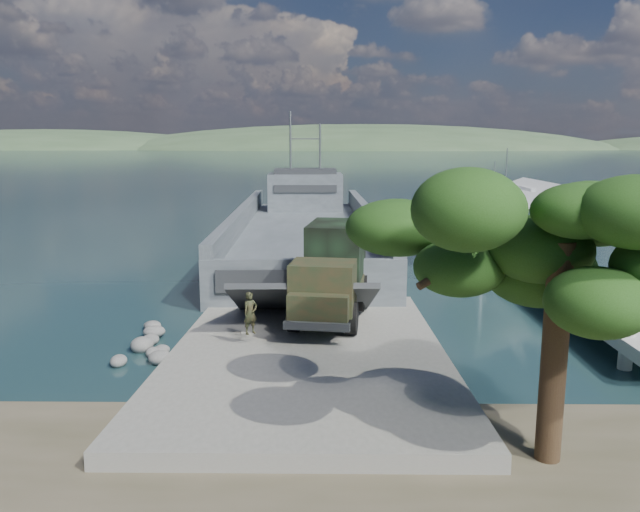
{
  "coord_description": "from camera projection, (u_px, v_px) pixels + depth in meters",
  "views": [
    {
      "loc": [
        0.71,
        -23.41,
        8.09
      ],
      "look_at": [
        0.35,
        6.0,
        2.62
      ],
      "focal_mm": 35.0,
      "sensor_mm": 36.0,
      "label": 1
    }
  ],
  "objects": [
    {
      "name": "military_truck",
      "position": [
        332.0,
        271.0,
        27.49
      ],
      "size": [
        3.68,
        8.61,
        3.87
      ],
      "rotation": [
        0.0,
        0.0,
        -0.14
      ],
      "color": "black",
      "rests_on": "boat_ramp"
    },
    {
      "name": "sailboat_near",
      "position": [
        492.0,
        225.0,
        57.81
      ],
      "size": [
        2.41,
        5.41,
        6.36
      ],
      "rotation": [
        0.0,
        0.0,
        -0.18
      ],
      "color": "silver",
      "rests_on": "ground"
    },
    {
      "name": "landing_craft",
      "position": [
        305.0,
        239.0,
        45.73
      ],
      "size": [
        10.91,
        39.05,
        11.51
      ],
      "rotation": [
        0.0,
        0.0,
        0.03
      ],
      "color": "#444C50",
      "rests_on": "ground"
    },
    {
      "name": "boat_ramp",
      "position": [
        308.0,
        352.0,
        23.47
      ],
      "size": [
        10.0,
        18.0,
        0.5
      ],
      "primitive_type": "cube",
      "color": "slate",
      "rests_on": "ground"
    },
    {
      "name": "distant_headlands",
      "position": [
        381.0,
        149.0,
        574.43
      ],
      "size": [
        1000.0,
        240.0,
        48.0
      ],
      "primitive_type": null,
      "color": "#344C30",
      "rests_on": "ground"
    },
    {
      "name": "overhang_tree",
      "position": [
        533.0,
        246.0,
        14.8
      ],
      "size": [
        7.73,
        7.12,
        7.02
      ],
      "color": "black",
      "rests_on": "ground"
    },
    {
      "name": "soldier",
      "position": [
        251.0,
        323.0,
        23.47
      ],
      "size": [
        0.7,
        0.68,
        1.61
      ],
      "primitive_type": "imported",
      "rotation": [
        0.0,
        0.0,
        0.72
      ],
      "color": "#1D2F1A",
      "rests_on": "boat_ramp"
    },
    {
      "name": "sailboat_far",
      "position": [
        504.0,
        220.0,
        61.36
      ],
      "size": [
        1.97,
        6.26,
        7.58
      ],
      "rotation": [
        0.0,
        0.0,
        0.03
      ],
      "color": "silver",
      "rests_on": "ground"
    },
    {
      "name": "pier",
      "position": [
        507.0,
        237.0,
        42.5
      ],
      "size": [
        6.4,
        44.0,
        6.1
      ],
      "color": "#B1B3A8",
      "rests_on": "ground"
    },
    {
      "name": "ground",
      "position": [
        309.0,
        349.0,
        24.5
      ],
      "size": [
        1400.0,
        1400.0,
        0.0
      ],
      "primitive_type": "plane",
      "color": "#163435",
      "rests_on": "ground"
    },
    {
      "name": "shoreline_rocks",
      "position": [
        156.0,
        345.0,
        25.06
      ],
      "size": [
        3.2,
        5.6,
        0.9
      ],
      "primitive_type": null,
      "color": "#585856",
      "rests_on": "ground"
    }
  ]
}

